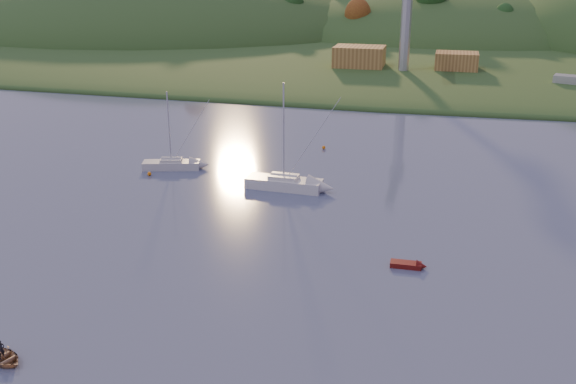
% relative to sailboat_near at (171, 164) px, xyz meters
% --- Properties ---
extents(far_shore, '(620.00, 220.00, 1.50)m').
position_rel_sailboat_near_xyz_m(far_shore, '(21.88, 178.36, -0.67)').
color(far_shore, '#25481D').
rests_on(far_shore, ground).
extents(shore_slope, '(640.00, 150.00, 7.00)m').
position_rel_sailboat_near_xyz_m(shore_slope, '(21.88, 113.36, -0.67)').
color(shore_slope, '#25481D').
rests_on(shore_slope, ground).
extents(hill_left_far, '(120.00, 100.00, 32.00)m').
position_rel_sailboat_near_xyz_m(hill_left_far, '(-138.12, 163.36, -0.67)').
color(hill_left_far, '#25481D').
rests_on(hill_left_far, ground).
extents(hill_left, '(170.00, 140.00, 44.00)m').
position_rel_sailboat_near_xyz_m(hill_left, '(-68.12, 148.36, -0.67)').
color(hill_left, '#25481D').
rests_on(hill_left, ground).
extents(hill_center, '(140.00, 120.00, 36.00)m').
position_rel_sailboat_near_xyz_m(hill_center, '(31.88, 158.36, -0.67)').
color(hill_center, '#25481D').
rests_on(hill_center, ground).
extents(hillside_trees, '(280.00, 50.00, 32.00)m').
position_rel_sailboat_near_xyz_m(hillside_trees, '(21.88, 133.36, -0.67)').
color(hillside_trees, '#194117').
rests_on(hillside_trees, ground).
extents(wharf, '(42.00, 16.00, 2.40)m').
position_rel_sailboat_near_xyz_m(wharf, '(26.88, 70.36, 0.53)').
color(wharf, slate).
rests_on(wharf, ground).
extents(shed_west, '(11.00, 8.00, 4.80)m').
position_rel_sailboat_near_xyz_m(shed_west, '(13.88, 71.36, 4.13)').
color(shed_west, olive).
rests_on(shed_west, wharf).
extents(shed_east, '(9.00, 7.00, 4.00)m').
position_rel_sailboat_near_xyz_m(shed_east, '(34.88, 72.36, 3.73)').
color(shed_east, olive).
rests_on(shed_east, wharf).
extents(dock_crane, '(3.20, 28.00, 20.30)m').
position_rel_sailboat_near_xyz_m(dock_crane, '(23.88, 66.76, 16.51)').
color(dock_crane, '#B7B7BC').
rests_on(dock_crane, wharf).
extents(sailboat_near, '(7.48, 3.98, 9.95)m').
position_rel_sailboat_near_xyz_m(sailboat_near, '(0.00, 0.00, 0.00)').
color(sailboat_near, silver).
rests_on(sailboat_near, ground).
extents(sailboat_far, '(9.07, 3.12, 12.42)m').
position_rel_sailboat_near_xyz_m(sailboat_far, '(15.82, -3.88, 0.12)').
color(sailboat_far, silver).
rests_on(sailboat_far, ground).
extents(canoe, '(3.99, 3.41, 0.70)m').
position_rel_sailboat_near_xyz_m(canoe, '(6.20, -41.64, -0.32)').
color(canoe, '#A27D59').
rests_on(canoe, ground).
extents(paddler, '(0.49, 0.59, 1.40)m').
position_rel_sailboat_near_xyz_m(paddler, '(6.20, -41.64, 0.03)').
color(paddler, black).
rests_on(paddler, ground).
extents(red_tender, '(3.17, 1.12, 1.07)m').
position_rel_sailboat_near_xyz_m(red_tender, '(31.77, -20.97, -0.44)').
color(red_tender, '#60110D').
rests_on(red_tender, ground).
extents(work_vessel, '(16.17, 9.45, 3.92)m').
position_rel_sailboat_near_xyz_m(work_vessel, '(56.88, 62.50, 0.73)').
color(work_vessel, '#4F5B68').
rests_on(work_vessel, ground).
extents(buoy_1, '(0.50, 0.50, 0.50)m').
position_rel_sailboat_near_xyz_m(buoy_1, '(-1.51, -3.31, -0.42)').
color(buoy_1, orange).
rests_on(buoy_1, ground).
extents(buoy_2, '(0.50, 0.50, 0.50)m').
position_rel_sailboat_near_xyz_m(buoy_2, '(17.17, 13.56, -0.42)').
color(buoy_2, orange).
rests_on(buoy_2, ground).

